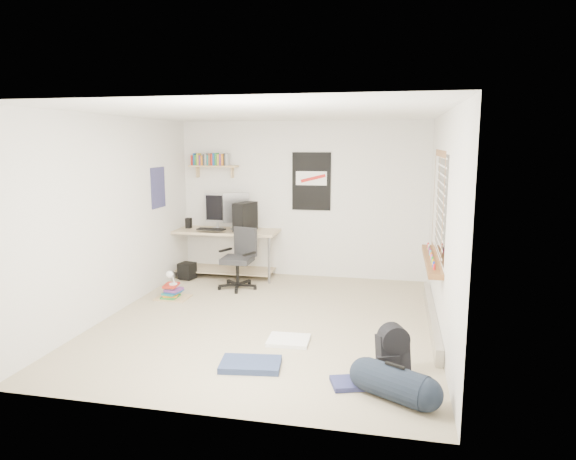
% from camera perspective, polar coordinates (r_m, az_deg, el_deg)
% --- Properties ---
extents(floor, '(4.00, 4.50, 0.01)m').
position_cam_1_polar(floor, '(6.40, -2.18, -10.09)').
color(floor, gray).
rests_on(floor, ground).
extents(ceiling, '(4.00, 4.50, 0.01)m').
position_cam_1_polar(ceiling, '(6.03, -2.34, 12.94)').
color(ceiling, white).
rests_on(ceiling, ground).
extents(back_wall, '(4.00, 0.01, 2.50)m').
position_cam_1_polar(back_wall, '(8.28, 1.59, 3.38)').
color(back_wall, silver).
rests_on(back_wall, ground).
extents(left_wall, '(0.01, 4.50, 2.50)m').
position_cam_1_polar(left_wall, '(6.87, -18.71, 1.54)').
color(left_wall, silver).
rests_on(left_wall, ground).
extents(right_wall, '(0.01, 4.50, 2.50)m').
position_cam_1_polar(right_wall, '(5.93, 16.86, 0.42)').
color(right_wall, silver).
rests_on(right_wall, ground).
extents(desk, '(1.92, 1.25, 0.81)m').
position_cam_1_polar(desk, '(8.48, -7.00, -2.61)').
color(desk, beige).
rests_on(desk, floor).
extents(monitor_left, '(0.42, 0.13, 0.46)m').
position_cam_1_polar(monitor_left, '(8.40, -7.84, 1.93)').
color(monitor_left, '#B0AFB4').
rests_on(monitor_left, desk).
extents(monitor_right, '(0.43, 0.32, 0.48)m').
position_cam_1_polar(monitor_right, '(8.31, -5.79, 1.94)').
color(monitor_right, '#A6A5AA').
rests_on(monitor_right, desk).
extents(pc_tower, '(0.31, 0.46, 0.44)m').
position_cam_1_polar(pc_tower, '(7.98, -4.78, 1.50)').
color(pc_tower, black).
rests_on(pc_tower, desk).
extents(keyboard, '(0.45, 0.18, 0.02)m').
position_cam_1_polar(keyboard, '(8.12, -8.53, 0.08)').
color(keyboard, black).
rests_on(keyboard, desk).
extents(speaker_left, '(0.09, 0.09, 0.17)m').
position_cam_1_polar(speaker_left, '(8.34, -10.98, 0.76)').
color(speaker_left, black).
rests_on(speaker_left, desk).
extents(speaker_right, '(0.09, 0.09, 0.17)m').
position_cam_1_polar(speaker_right, '(8.26, -5.44, 0.81)').
color(speaker_right, black).
rests_on(speaker_right, desk).
extents(office_chair, '(0.78, 0.78, 0.91)m').
position_cam_1_polar(office_chair, '(7.68, -5.67, -2.92)').
color(office_chair, '#232326').
rests_on(office_chair, floor).
extents(wall_shelf, '(0.80, 0.22, 0.24)m').
position_cam_1_polar(wall_shelf, '(8.51, -8.25, 7.03)').
color(wall_shelf, tan).
rests_on(wall_shelf, back_wall).
extents(poster_back_wall, '(0.62, 0.03, 0.92)m').
position_cam_1_polar(poster_back_wall, '(8.20, 2.61, 5.41)').
color(poster_back_wall, black).
rests_on(poster_back_wall, back_wall).
extents(poster_left_wall, '(0.02, 0.42, 0.60)m').
position_cam_1_polar(poster_left_wall, '(7.88, -14.24, 4.58)').
color(poster_left_wall, navy).
rests_on(poster_left_wall, left_wall).
extents(window, '(0.10, 1.50, 1.26)m').
position_cam_1_polar(window, '(6.20, 16.23, 2.70)').
color(window, brown).
rests_on(window, right_wall).
extents(baseboard_heater, '(0.08, 2.50, 0.18)m').
position_cam_1_polar(baseboard_heater, '(6.50, 15.69, -9.29)').
color(baseboard_heater, '#B7B2A8').
rests_on(baseboard_heater, floor).
extents(backpack, '(0.35, 0.32, 0.38)m').
position_cam_1_polar(backpack, '(5.05, 11.57, -13.40)').
color(backpack, black).
rests_on(backpack, floor).
extents(duffel_bag, '(0.40, 0.40, 0.58)m').
position_cam_1_polar(duffel_bag, '(4.63, 11.72, -16.42)').
color(duffel_bag, black).
rests_on(duffel_bag, floor).
extents(tshirt, '(0.47, 0.40, 0.04)m').
position_cam_1_polar(tshirt, '(5.76, 0.06, -12.16)').
color(tshirt, silver).
rests_on(tshirt, floor).
extents(jeans_a, '(0.63, 0.44, 0.06)m').
position_cam_1_polar(jeans_a, '(5.18, -4.18, -14.68)').
color(jeans_a, navy).
rests_on(jeans_a, floor).
extents(jeans_b, '(0.43, 0.37, 0.05)m').
position_cam_1_polar(jeans_b, '(4.86, 7.11, -16.51)').
color(jeans_b, navy).
rests_on(jeans_b, floor).
extents(book_stack, '(0.58, 0.54, 0.32)m').
position_cam_1_polar(book_stack, '(7.42, -12.71, -6.28)').
color(book_stack, olive).
rests_on(book_stack, floor).
extents(desk_lamp, '(0.17, 0.21, 0.19)m').
position_cam_1_polar(desk_lamp, '(7.34, -12.70, -4.61)').
color(desk_lamp, white).
rests_on(desk_lamp, book_stack).
extents(subwoofer, '(0.27, 0.27, 0.25)m').
position_cam_1_polar(subwoofer, '(8.38, -11.15, -4.45)').
color(subwoofer, black).
rests_on(subwoofer, floor).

